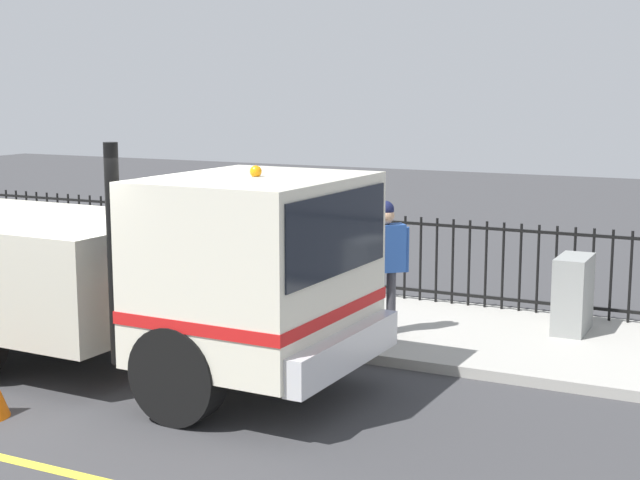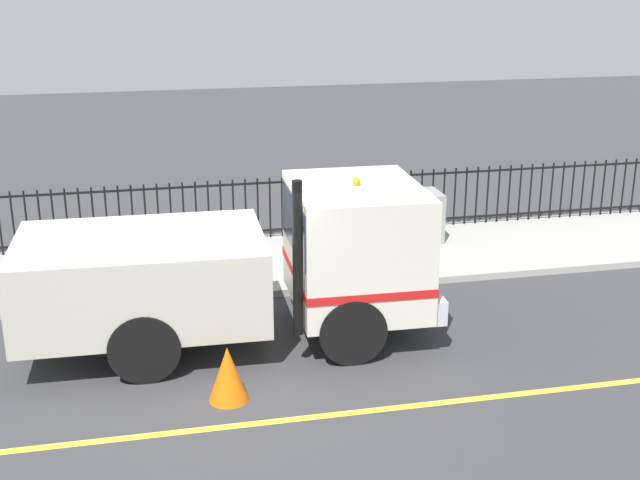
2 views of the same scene
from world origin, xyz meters
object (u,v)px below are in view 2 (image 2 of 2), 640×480
object	(u,v)px
worker_standing	(341,212)
utility_cabinet	(429,215)
work_truck	(260,259)
traffic_cone	(228,374)

from	to	relation	value
worker_standing	utility_cabinet	bearing A→B (deg)	167.44
worker_standing	utility_cabinet	distance (m)	2.43
work_truck	utility_cabinet	distance (m)	5.32
work_truck	traffic_cone	bearing A→B (deg)	-20.14
traffic_cone	utility_cabinet	bearing A→B (deg)	-40.52
utility_cabinet	traffic_cone	bearing A→B (deg)	139.48
work_truck	traffic_cone	xyz separation A→B (m)	(-1.73, 0.68, -0.88)
utility_cabinet	work_truck	bearing A→B (deg)	132.93
worker_standing	utility_cabinet	world-z (taller)	worker_standing
work_truck	worker_standing	xyz separation A→B (m)	(2.43, -1.80, -0.10)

